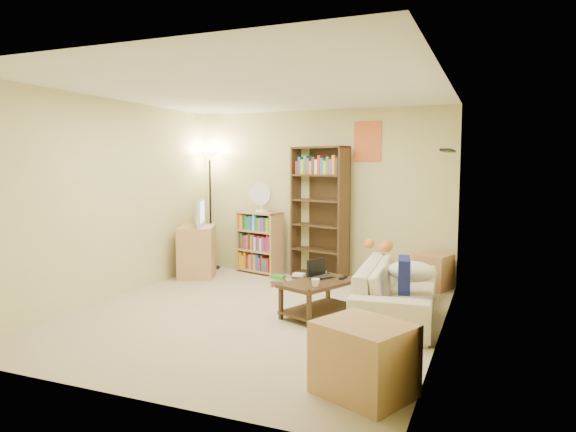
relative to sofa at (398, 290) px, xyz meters
The scene contains 19 objects.
room 2.07m from the sofa, 160.51° to the right, with size 4.50×4.54×2.52m.
sofa is the anchor object (origin of this frame).
navy_pillow 0.52m from the sofa, 72.53° to the right, with size 0.39×0.12×0.35m, color navy.
cream_blanket 0.26m from the sofa, 23.38° to the left, with size 0.54×0.39×0.23m, color silver.
tabby_cat 0.89m from the sofa, 113.55° to the left, with size 0.46×0.19×0.16m.
coffee_table 0.88m from the sofa, 157.07° to the right, with size 0.80×1.01×0.39m.
laptop 0.82m from the sofa, 164.70° to the right, with size 0.34×0.36×0.02m, color black.
laptop_screen 0.94m from the sofa, 169.68° to the right, with size 0.01×0.30×0.20m, color white.
mug 0.98m from the sofa, 141.62° to the right, with size 0.13×0.13×0.09m, color white.
tv_remote 0.62m from the sofa, 169.75° to the right, with size 0.05×0.16×0.02m, color black.
tv_stand 3.33m from the sofa, 163.61° to the left, with size 0.51×0.71×0.76m, color tan.
television 3.40m from the sofa, 163.61° to the left, with size 0.37×0.68×0.40m, color black.
tall_bookshelf 2.21m from the sofa, 133.38° to the left, with size 0.92×0.53×1.95m.
short_bookshelf 2.86m from the sofa, 147.94° to the left, with size 0.80×0.50×0.96m.
desk_fan 2.93m from the sofa, 148.16° to the left, with size 0.34×0.19×0.45m.
floor_lamp 3.83m from the sofa, 155.27° to the left, with size 0.32×0.32×1.90m.
side_table 1.46m from the sofa, 81.03° to the left, with size 0.42×0.42×0.48m, color tan.
end_cabinet 2.09m from the sofa, 86.45° to the right, with size 0.64×0.54×0.54m, color tan.
book_stacks 1.72m from the sofa, 149.68° to the left, with size 0.74×0.29×0.23m.
Camera 1 is at (2.47, -5.12, 1.67)m, focal length 32.00 mm.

